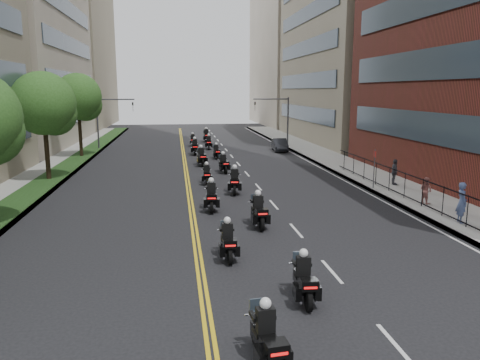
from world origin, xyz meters
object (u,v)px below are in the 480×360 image
object	(u,v)px
motorcycle_2	(228,242)
motorcycle_6	(207,175)
motorcycle_10	(195,148)
motorcycle_13	(206,136)
motorcycle_12	(193,141)
motorcycle_5	(235,182)
motorcycle_0	(267,340)
motorcycle_7	(223,164)
motorcycle_11	(209,143)
parked_sedan	(280,145)
motorcycle_1	(304,281)
motorcycle_9	(216,152)
pedestrian_c	(395,172)
motorcycle_3	(259,212)
motorcycle_4	(211,198)
pedestrian_b	(426,190)
pedestrian_a	(462,202)
motorcycle_8	(201,157)

from	to	relation	value
motorcycle_2	motorcycle_6	world-z (taller)	motorcycle_2
motorcycle_10	motorcycle_13	size ratio (longest dim) A/B	0.97
motorcycle_12	motorcycle_13	size ratio (longest dim) A/B	0.86
motorcycle_5	motorcycle_2	bearing A→B (deg)	-91.25
motorcycle_10	motorcycle_0	bearing A→B (deg)	-90.00
motorcycle_0	motorcycle_13	world-z (taller)	motorcycle_13
motorcycle_5	motorcycle_7	world-z (taller)	motorcycle_5
motorcycle_11	motorcycle_13	distance (m)	7.35
motorcycle_7	motorcycle_13	xyz separation A→B (m)	(0.14, 22.37, 0.07)
motorcycle_5	parked_sedan	distance (m)	21.29
motorcycle_0	motorcycle_1	distance (m)	3.69
motorcycle_9	pedestrian_c	size ratio (longest dim) A/B	1.19
motorcycle_2	motorcycle_5	bearing A→B (deg)	81.17
motorcycle_5	motorcycle_10	size ratio (longest dim) A/B	1.00
motorcycle_2	motorcycle_13	distance (m)	41.40
motorcycle_0	motorcycle_3	bearing A→B (deg)	74.72
motorcycle_13	motorcycle_5	bearing A→B (deg)	-93.84
motorcycle_10	motorcycle_1	bearing A→B (deg)	-86.96
motorcycle_12	motorcycle_4	bearing A→B (deg)	-90.87
motorcycle_7	motorcycle_11	size ratio (longest dim) A/B	0.98
parked_sedan	motorcycle_10	bearing A→B (deg)	-164.77
motorcycle_2	motorcycle_7	xyz separation A→B (m)	(1.79, 18.98, 0.02)
pedestrian_b	pedestrian_c	world-z (taller)	pedestrian_c
motorcycle_10	motorcycle_4	bearing A→B (deg)	-90.31
motorcycle_10	motorcycle_13	bearing A→B (deg)	80.46
motorcycle_5	parked_sedan	xyz separation A→B (m)	(7.37, 19.97, -0.05)
motorcycle_9	motorcycle_13	world-z (taller)	motorcycle_13
motorcycle_3	motorcycle_13	world-z (taller)	motorcycle_13
motorcycle_5	pedestrian_c	size ratio (longest dim) A/B	1.41
motorcycle_2	motorcycle_11	distance (m)	34.05
motorcycle_11	motorcycle_3	bearing A→B (deg)	-86.05
motorcycle_0	motorcycle_2	xyz separation A→B (m)	(-0.11, 7.22, -0.01)
pedestrian_b	motorcycle_12	bearing A→B (deg)	3.41
pedestrian_a	motorcycle_10	bearing A→B (deg)	33.42
motorcycle_4	pedestrian_c	size ratio (longest dim) A/B	1.39
motorcycle_3	motorcycle_9	size ratio (longest dim) A/B	1.15
motorcycle_7	pedestrian_c	distance (m)	12.85
motorcycle_3	motorcycle_8	bearing A→B (deg)	93.69
pedestrian_c	motorcycle_0	bearing A→B (deg)	157.88
motorcycle_6	parked_sedan	xyz separation A→B (m)	(8.90, 16.75, 0.05)
motorcycle_11	parked_sedan	distance (m)	7.81
motorcycle_12	motorcycle_1	bearing A→B (deg)	-88.10
motorcycle_3	motorcycle_12	world-z (taller)	motorcycle_3
parked_sedan	pedestrian_b	bearing A→B (deg)	-78.85
motorcycle_7	motorcycle_4	bearing A→B (deg)	-106.28
motorcycle_13	motorcycle_1	bearing A→B (deg)	-93.48
motorcycle_13	motorcycle_6	bearing A→B (deg)	-97.18
motorcycle_3	parked_sedan	bearing A→B (deg)	73.94
motorcycle_12	parked_sedan	size ratio (longest dim) A/B	0.54
motorcycle_2	pedestrian_a	distance (m)	11.91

